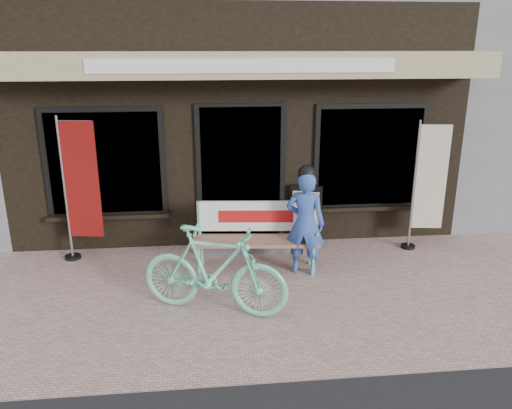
{
  "coord_description": "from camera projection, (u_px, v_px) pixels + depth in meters",
  "views": [
    {
      "loc": [
        -0.55,
        -5.37,
        2.99
      ],
      "look_at": [
        0.1,
        0.7,
        1.05
      ],
      "focal_mm": 35.0,
      "sensor_mm": 36.0,
      "label": 1
    }
  ],
  "objects": [
    {
      "name": "bicycle",
      "position": [
        214.0,
        271.0,
        5.73
      ],
      "size": [
        1.82,
        1.09,
        1.06
      ],
      "primitive_type": "imported",
      "rotation": [
        0.0,
        0.0,
        1.21
      ],
      "color": "#6DD5AC",
      "rests_on": "ground"
    },
    {
      "name": "storefront",
      "position": [
        229.0,
        46.0,
        9.85
      ],
      "size": [
        7.0,
        6.77,
        6.0
      ],
      "color": "black",
      "rests_on": "ground"
    },
    {
      "name": "menu_stand",
      "position": [
        306.0,
        215.0,
        7.74
      ],
      "size": [
        0.48,
        0.25,
        0.96
      ],
      "rotation": [
        0.0,
        0.0,
        -0.35
      ],
      "color": "black",
      "rests_on": "ground"
    },
    {
      "name": "ground",
      "position": [
        254.0,
        304.0,
        6.05
      ],
      "size": [
        70.0,
        70.0,
        0.0
      ],
      "primitive_type": "plane",
      "color": "#C19B94",
      "rests_on": "ground"
    },
    {
      "name": "bench",
      "position": [
        256.0,
        230.0,
        6.91
      ],
      "size": [
        1.77,
        0.61,
        0.94
      ],
      "rotation": [
        0.0,
        0.0,
        -0.1
      ],
      "color": "#6DD5AC",
      "rests_on": "ground"
    },
    {
      "name": "nobori_cream",
      "position": [
        428.0,
        184.0,
        7.44
      ],
      "size": [
        0.59,
        0.25,
        1.98
      ],
      "rotation": [
        0.0,
        0.0,
        -0.14
      ],
      "color": "gray",
      "rests_on": "ground"
    },
    {
      "name": "nobori_red",
      "position": [
        79.0,
        188.0,
        7.03
      ],
      "size": [
        0.62,
        0.26,
        2.1
      ],
      "rotation": [
        0.0,
        0.0,
        -0.14
      ],
      "color": "gray",
      "rests_on": "ground"
    },
    {
      "name": "person",
      "position": [
        305.0,
        221.0,
        6.69
      ],
      "size": [
        0.61,
        0.51,
        1.53
      ],
      "rotation": [
        0.0,
        0.0,
        -0.38
      ],
      "color": "#3153AA",
      "rests_on": "ground"
    }
  ]
}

